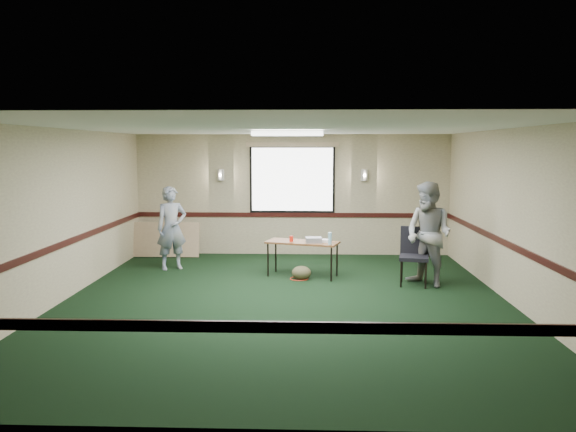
{
  "coord_description": "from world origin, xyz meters",
  "views": [
    {
      "loc": [
        0.35,
        -8.54,
        2.4
      ],
      "look_at": [
        0.0,
        1.3,
        1.2
      ],
      "focal_mm": 35.0,
      "sensor_mm": 36.0,
      "label": 1
    }
  ],
  "objects_px": {
    "conference_chair": "(414,251)",
    "person_left": "(172,228)",
    "projector": "(314,240)",
    "folding_table": "(303,244)",
    "person_right": "(429,234)"
  },
  "relations": [
    {
      "from": "folding_table",
      "to": "projector",
      "type": "distance_m",
      "value": 0.26
    },
    {
      "from": "conference_chair",
      "to": "person_left",
      "type": "bearing_deg",
      "value": 178.02
    },
    {
      "from": "folding_table",
      "to": "projector",
      "type": "bearing_deg",
      "value": -14.07
    },
    {
      "from": "folding_table",
      "to": "conference_chair",
      "type": "height_order",
      "value": "conference_chair"
    },
    {
      "from": "folding_table",
      "to": "person_right",
      "type": "height_order",
      "value": "person_right"
    },
    {
      "from": "conference_chair",
      "to": "projector",
      "type": "bearing_deg",
      "value": 178.76
    },
    {
      "from": "folding_table",
      "to": "person_right",
      "type": "relative_size",
      "value": 0.78
    },
    {
      "from": "conference_chair",
      "to": "person_left",
      "type": "xyz_separation_m",
      "value": [
        -4.57,
        1.07,
        0.23
      ]
    },
    {
      "from": "projector",
      "to": "person_left",
      "type": "xyz_separation_m",
      "value": [
        -2.8,
        0.68,
        0.11
      ]
    },
    {
      "from": "folding_table",
      "to": "person_left",
      "type": "bearing_deg",
      "value": -175.18
    },
    {
      "from": "conference_chair",
      "to": "folding_table",
      "type": "bearing_deg",
      "value": 176.63
    },
    {
      "from": "person_left",
      "to": "person_right",
      "type": "distance_m",
      "value": 4.94
    },
    {
      "from": "projector",
      "to": "conference_chair",
      "type": "distance_m",
      "value": 1.82
    },
    {
      "from": "conference_chair",
      "to": "person_left",
      "type": "relative_size",
      "value": 0.61
    },
    {
      "from": "folding_table",
      "to": "person_left",
      "type": "height_order",
      "value": "person_left"
    }
  ]
}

